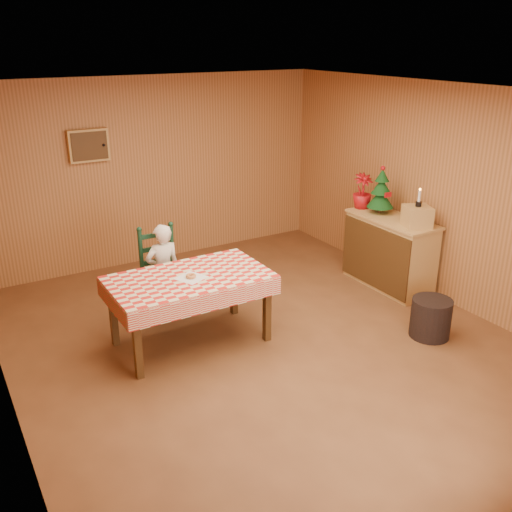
{
  "coord_description": "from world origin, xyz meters",
  "views": [
    {
      "loc": [
        -2.81,
        -4.53,
        3.09
      ],
      "look_at": [
        0.0,
        0.2,
        0.95
      ],
      "focal_mm": 40.0,
      "sensor_mm": 36.0,
      "label": 1
    }
  ],
  "objects_px": {
    "dining_table": "(189,284)",
    "seated_child": "(163,271)",
    "shelf_unit": "(389,252)",
    "storage_bin": "(431,318)",
    "ladder_chair": "(162,274)",
    "crate": "(417,216)",
    "christmas_tree": "(381,192)"
  },
  "relations": [
    {
      "from": "seated_child",
      "to": "christmas_tree",
      "type": "relative_size",
      "value": 1.81
    },
    {
      "from": "seated_child",
      "to": "shelf_unit",
      "type": "height_order",
      "value": "seated_child"
    },
    {
      "from": "shelf_unit",
      "to": "crate",
      "type": "height_order",
      "value": "crate"
    },
    {
      "from": "ladder_chair",
      "to": "storage_bin",
      "type": "distance_m",
      "value": 3.06
    },
    {
      "from": "crate",
      "to": "storage_bin",
      "type": "xyz_separation_m",
      "value": [
        -0.55,
        -0.86,
        -0.84
      ]
    },
    {
      "from": "dining_table",
      "to": "ladder_chair",
      "type": "height_order",
      "value": "ladder_chair"
    },
    {
      "from": "ladder_chair",
      "to": "christmas_tree",
      "type": "relative_size",
      "value": 1.74
    },
    {
      "from": "ladder_chair",
      "to": "storage_bin",
      "type": "xyz_separation_m",
      "value": [
        2.3,
        -1.99,
        -0.29
      ]
    },
    {
      "from": "dining_table",
      "to": "seated_child",
      "type": "relative_size",
      "value": 1.47
    },
    {
      "from": "ladder_chair",
      "to": "crate",
      "type": "xyz_separation_m",
      "value": [
        2.85,
        -1.14,
        0.55
      ]
    },
    {
      "from": "dining_table",
      "to": "christmas_tree",
      "type": "xyz_separation_m",
      "value": [
        2.85,
        0.3,
        0.52
      ]
    },
    {
      "from": "seated_child",
      "to": "storage_bin",
      "type": "relative_size",
      "value": 2.59
    },
    {
      "from": "ladder_chair",
      "to": "seated_child",
      "type": "distance_m",
      "value": 0.08
    },
    {
      "from": "seated_child",
      "to": "storage_bin",
      "type": "height_order",
      "value": "seated_child"
    },
    {
      "from": "shelf_unit",
      "to": "dining_table",
      "type": "bearing_deg",
      "value": -178.98
    },
    {
      "from": "shelf_unit",
      "to": "crate",
      "type": "xyz_separation_m",
      "value": [
        0.01,
        -0.4,
        0.59
      ]
    },
    {
      "from": "ladder_chair",
      "to": "shelf_unit",
      "type": "xyz_separation_m",
      "value": [
        2.84,
        -0.74,
        -0.04
      ]
    },
    {
      "from": "christmas_tree",
      "to": "ladder_chair",
      "type": "bearing_deg",
      "value": 170.3
    },
    {
      "from": "storage_bin",
      "to": "ladder_chair",
      "type": "bearing_deg",
      "value": 139.05
    },
    {
      "from": "dining_table",
      "to": "storage_bin",
      "type": "relative_size",
      "value": 3.81
    },
    {
      "from": "dining_table",
      "to": "seated_child",
      "type": "bearing_deg",
      "value": 90.0
    },
    {
      "from": "ladder_chair",
      "to": "christmas_tree",
      "type": "height_order",
      "value": "christmas_tree"
    },
    {
      "from": "shelf_unit",
      "to": "storage_bin",
      "type": "xyz_separation_m",
      "value": [
        -0.54,
        -1.26,
        -0.25
      ]
    },
    {
      "from": "crate",
      "to": "seated_child",
      "type": "bearing_deg",
      "value": 159.24
    },
    {
      "from": "dining_table",
      "to": "christmas_tree",
      "type": "relative_size",
      "value": 2.67
    },
    {
      "from": "christmas_tree",
      "to": "storage_bin",
      "type": "height_order",
      "value": "christmas_tree"
    },
    {
      "from": "christmas_tree",
      "to": "storage_bin",
      "type": "bearing_deg",
      "value": -110.03
    },
    {
      "from": "ladder_chair",
      "to": "crate",
      "type": "relative_size",
      "value": 3.6
    },
    {
      "from": "dining_table",
      "to": "ladder_chair",
      "type": "relative_size",
      "value": 1.53
    },
    {
      "from": "dining_table",
      "to": "storage_bin",
      "type": "height_order",
      "value": "dining_table"
    },
    {
      "from": "dining_table",
      "to": "seated_child",
      "type": "xyz_separation_m",
      "value": [
        0.0,
        0.73,
        -0.13
      ]
    },
    {
      "from": "dining_table",
      "to": "seated_child",
      "type": "height_order",
      "value": "seated_child"
    }
  ]
}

